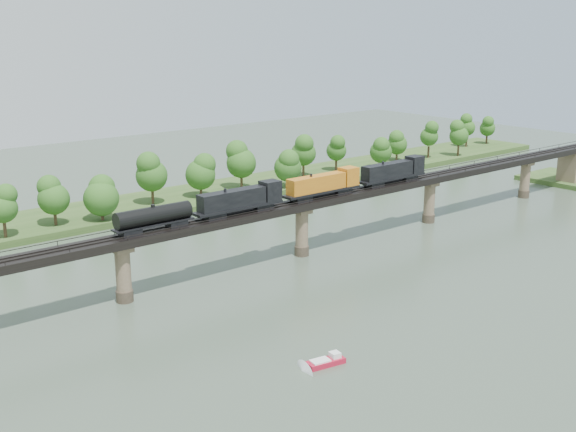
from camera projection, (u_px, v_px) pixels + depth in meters
ground at (413, 296)px, 126.20m from camera, size 400.00×400.00×0.00m
far_bank at (166, 202)px, 189.37m from camera, size 300.00×24.00×1.60m
bridge at (302, 230)px, 147.15m from camera, size 236.00×30.00×11.50m
bridge_superstructure at (302, 200)px, 145.50m from camera, size 220.00×4.90×0.75m
far_treeline at (145, 179)px, 178.91m from camera, size 289.06×17.54×13.60m
freight_train at (297, 190)px, 144.04m from camera, size 77.26×3.01×5.32m
motorboat at (326, 361)px, 100.90m from camera, size 5.87×2.93×1.57m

